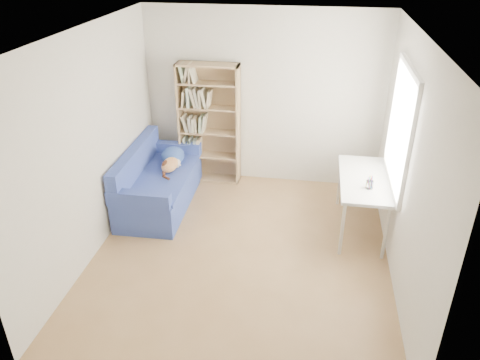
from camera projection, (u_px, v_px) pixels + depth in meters
name	position (u px, v px, depth m)	size (l,w,h in m)	color
ground	(242.00, 252.00, 5.72)	(4.00, 4.00, 0.00)	olive
room_shell	(251.00, 126.00, 4.97)	(3.54, 4.04, 2.62)	silver
sofa	(158.00, 183.00, 6.61)	(0.85, 1.74, 0.85)	navy
bookshelf	(209.00, 129.00, 7.05)	(0.91, 0.28, 1.83)	tan
desk	(364.00, 183.00, 5.86)	(0.60, 1.31, 0.75)	silver
pen_cup	(370.00, 184.00, 5.57)	(0.09, 0.09, 0.17)	white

